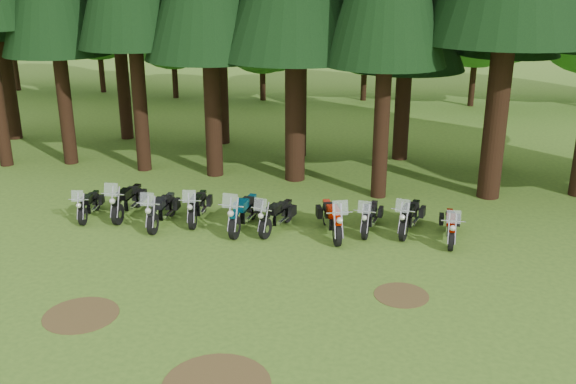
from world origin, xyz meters
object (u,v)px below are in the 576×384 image
motorcycle_5 (276,216)px  motorcycle_9 (450,227)px  motorcycle_0 (89,205)px  motorcycle_2 (162,211)px  motorcycle_1 (127,201)px  motorcycle_6 (332,219)px  motorcycle_4 (243,213)px  motorcycle_3 (198,207)px  motorcycle_7 (370,218)px  motorcycle_8 (410,217)px

motorcycle_5 → motorcycle_9: 5.36m
motorcycle_0 → motorcycle_2: 2.63m
motorcycle_0 → motorcycle_1: bearing=9.7°
motorcycle_0 → motorcycle_6: bearing=-8.9°
motorcycle_4 → motorcycle_5: motorcycle_4 is taller
motorcycle_0 → motorcycle_6: 8.12m
motorcycle_3 → motorcycle_7: size_ratio=1.05×
motorcycle_0 → motorcycle_5: bearing=-8.3°
motorcycle_2 → motorcycle_4: size_ratio=0.94×
motorcycle_7 → motorcycle_9: bearing=-1.3°
motorcycle_5 → motorcycle_8: bearing=24.6°
motorcycle_0 → motorcycle_3: (3.64, 0.44, 0.05)m
motorcycle_4 → motorcycle_7: size_ratio=1.17×
motorcycle_5 → motorcycle_4: bearing=-160.2°
motorcycle_4 → motorcycle_0: bearing=-175.7°
motorcycle_1 → motorcycle_8: 9.31m
motorcycle_2 → motorcycle_8: motorcycle_2 is taller
motorcycle_6 → motorcycle_8: size_ratio=1.06×
motorcycle_2 → motorcycle_9: bearing=1.9°
motorcycle_1 → motorcycle_3: motorcycle_1 is taller
motorcycle_3 → motorcycle_6: (4.48, -0.37, 0.05)m
motorcycle_0 → motorcycle_5: size_ratio=0.92×
motorcycle_7 → motorcycle_4: bearing=-165.0°
motorcycle_1 → motorcycle_7: (8.07, 0.23, -0.06)m
motorcycle_0 → motorcycle_7: 9.27m
motorcycle_3 → motorcycle_6: bearing=-10.5°
motorcycle_0 → motorcycle_8: 10.52m
motorcycle_6 → motorcycle_8: bearing=-1.4°
motorcycle_9 → motorcycle_6: bearing=-176.0°
motorcycle_2 → motorcycle_4: (2.68, 0.19, 0.03)m
motorcycle_0 → motorcycle_4: 5.30m
motorcycle_5 → motorcycle_7: (2.90, 0.52, -0.02)m
motorcycle_9 → motorcycle_1: bearing=179.6°
motorcycle_7 → motorcycle_8: 1.25m
motorcycle_0 → motorcycle_6: (8.12, 0.07, 0.09)m
motorcycle_4 → motorcycle_9: (6.41, 0.28, -0.07)m
motorcycle_9 → motorcycle_3: bearing=179.2°
motorcycle_1 → motorcycle_4: (4.12, -0.38, 0.02)m
motorcycle_0 → motorcycle_2: (2.62, -0.16, 0.07)m
motorcycle_1 → motorcycle_7: motorcycle_1 is taller
motorcycle_6 → motorcycle_9: size_ratio=1.13×
motorcycle_2 → motorcycle_5: (3.73, 0.28, -0.03)m
motorcycle_8 → motorcycle_4: bearing=-159.2°
motorcycle_5 → motorcycle_6: 1.77m
motorcycle_2 → motorcycle_6: (5.50, 0.23, 0.02)m
motorcycle_1 → motorcycle_2: size_ratio=1.02×
motorcycle_6 → motorcycle_7: motorcycle_6 is taller
motorcycle_5 → motorcycle_8: (4.14, 0.69, 0.01)m
motorcycle_4 → motorcycle_6: size_ratio=1.04×
motorcycle_0 → motorcycle_8: (10.49, 0.80, 0.05)m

